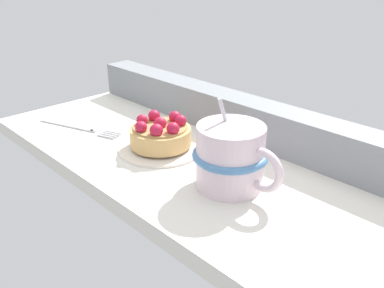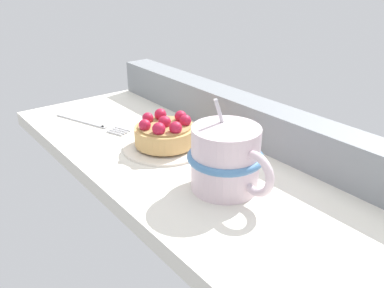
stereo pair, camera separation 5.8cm
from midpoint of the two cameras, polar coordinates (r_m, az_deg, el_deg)
ground_plane at (r=62.61cm, az=-2.80°, el=-3.06°), size 74.22×30.09×2.49cm
window_rail_back at (r=68.75cm, az=4.84°, el=3.63°), size 72.74×5.44×6.60cm
dessert_plate at (r=65.21cm, az=-6.92°, el=-0.45°), size 13.55×13.55×0.81cm
raspberry_tart at (r=64.27cm, az=-7.01°, el=1.41°), size 9.60×9.60×4.71cm
coffee_mug at (r=52.67cm, az=2.38°, el=-1.89°), size 13.13×9.92×11.87cm
dessert_fork at (r=75.98cm, az=-17.62°, el=2.18°), size 16.80×7.30×0.60cm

